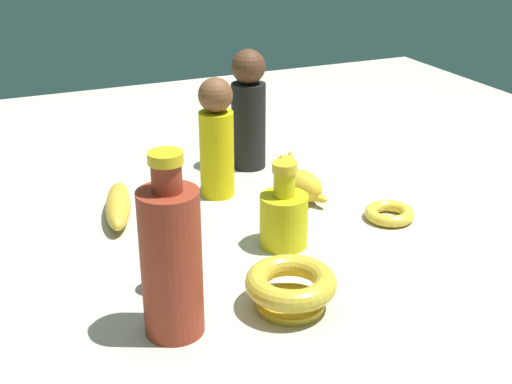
% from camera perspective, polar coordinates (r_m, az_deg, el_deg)
% --- Properties ---
extents(ground, '(2.00, 2.00, 0.00)m').
position_cam_1_polar(ground, '(1.18, -0.00, -2.96)').
color(ground, '#BCB29E').
extents(cat_figurine, '(0.08, 0.12, 0.09)m').
position_cam_1_polar(cat_figurine, '(1.27, 3.45, 0.95)').
color(cat_figurine, gold).
rests_on(cat_figurine, ground).
extents(bowl, '(0.13, 0.13, 0.06)m').
position_cam_1_polar(bowl, '(0.95, 2.90, -7.77)').
color(bowl, gold).
rests_on(bowl, ground).
extents(bangle, '(0.09, 0.09, 0.02)m').
position_cam_1_polar(bangle, '(1.23, 11.01, -1.76)').
color(bangle, yellow).
rests_on(bangle, ground).
extents(bottle_tall, '(0.08, 0.08, 0.25)m').
position_cam_1_polar(bottle_tall, '(0.87, -7.04, -5.51)').
color(bottle_tall, maroon).
rests_on(bottle_tall, ground).
extents(nail_polish_jar, '(0.04, 0.04, 0.04)m').
position_cam_1_polar(nail_polish_jar, '(1.00, -8.12, -7.01)').
color(nail_polish_jar, black).
rests_on(nail_polish_jar, ground).
extents(bottle_short, '(0.08, 0.08, 0.14)m').
position_cam_1_polar(bottle_short, '(1.10, 2.32, -1.96)').
color(bottle_short, gold).
rests_on(bottle_short, ground).
extents(person_figure_child, '(0.09, 0.09, 0.23)m').
position_cam_1_polar(person_figure_child, '(1.27, -3.30, 4.46)').
color(person_figure_child, '#D6BF0D').
rests_on(person_figure_child, ground).
extents(banana, '(0.09, 0.19, 0.04)m').
position_cam_1_polar(banana, '(1.23, -11.35, -1.08)').
color(banana, gold).
rests_on(banana, ground).
extents(person_figure_adult, '(0.09, 0.09, 0.25)m').
position_cam_1_polar(person_figure_adult, '(1.40, -0.63, 6.80)').
color(person_figure_adult, black).
rests_on(person_figure_adult, ground).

